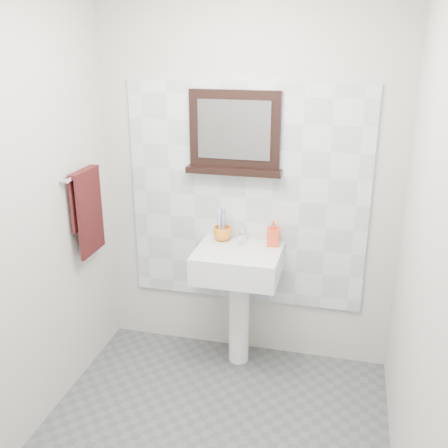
# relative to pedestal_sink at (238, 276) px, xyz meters

# --- Properties ---
(back_wall) EXTENTS (2.00, 0.01, 2.50)m
(back_wall) POSITION_rel_pedestal_sink_xyz_m (0.00, 0.23, 0.57)
(back_wall) COLOR beige
(back_wall) RESTS_ON ground
(front_wall) EXTENTS (2.00, 0.01, 2.50)m
(front_wall) POSITION_rel_pedestal_sink_xyz_m (0.00, -1.97, 0.57)
(front_wall) COLOR beige
(front_wall) RESTS_ON ground
(left_wall) EXTENTS (0.01, 2.20, 2.50)m
(left_wall) POSITION_rel_pedestal_sink_xyz_m (-1.00, -0.87, 0.57)
(left_wall) COLOR beige
(left_wall) RESTS_ON ground
(right_wall) EXTENTS (0.01, 2.20, 2.50)m
(right_wall) POSITION_rel_pedestal_sink_xyz_m (1.00, -0.87, 0.57)
(right_wall) COLOR beige
(right_wall) RESTS_ON ground
(splashback) EXTENTS (1.60, 0.02, 1.50)m
(splashback) POSITION_rel_pedestal_sink_xyz_m (0.00, 0.21, 0.47)
(splashback) COLOR silver
(splashback) RESTS_ON back_wall
(pedestal_sink) EXTENTS (0.55, 0.44, 0.96)m
(pedestal_sink) POSITION_rel_pedestal_sink_xyz_m (0.00, 0.00, 0.00)
(pedestal_sink) COLOR white
(pedestal_sink) RESTS_ON ground
(toothbrush_cup) EXTENTS (0.15, 0.15, 0.10)m
(toothbrush_cup) POSITION_rel_pedestal_sink_xyz_m (-0.14, 0.14, 0.23)
(toothbrush_cup) COLOR orange
(toothbrush_cup) RESTS_ON pedestal_sink
(toothbrushes) EXTENTS (0.05, 0.04, 0.21)m
(toothbrushes) POSITION_rel_pedestal_sink_xyz_m (-0.14, 0.14, 0.31)
(toothbrushes) COLOR white
(toothbrushes) RESTS_ON toothbrush_cup
(soap_dispenser) EXTENTS (0.09, 0.09, 0.18)m
(soap_dispenser) POSITION_rel_pedestal_sink_xyz_m (0.20, 0.13, 0.27)
(soap_dispenser) COLOR red
(soap_dispenser) RESTS_ON pedestal_sink
(framed_mirror) EXTENTS (0.63, 0.11, 0.53)m
(framed_mirror) POSITION_rel_pedestal_sink_xyz_m (-0.07, 0.19, 0.90)
(framed_mirror) COLOR black
(framed_mirror) RESTS_ON back_wall
(towel_bar) EXTENTS (0.07, 0.40, 0.03)m
(towel_bar) POSITION_rel_pedestal_sink_xyz_m (-0.94, -0.21, 0.69)
(towel_bar) COLOR silver
(towel_bar) RESTS_ON left_wall
(hand_towel) EXTENTS (0.06, 0.30, 0.55)m
(hand_towel) POSITION_rel_pedestal_sink_xyz_m (-0.94, -0.21, 0.48)
(hand_towel) COLOR #350E10
(hand_towel) RESTS_ON towel_bar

